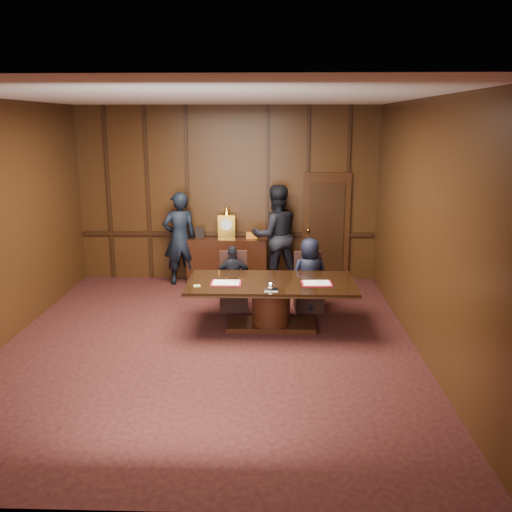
{
  "coord_description": "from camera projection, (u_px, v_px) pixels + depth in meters",
  "views": [
    {
      "loc": [
        0.91,
        -7.36,
        3.18
      ],
      "look_at": [
        0.65,
        1.2,
        1.05
      ],
      "focal_mm": 38.0,
      "sensor_mm": 36.0,
      "label": 1
    }
  ],
  "objects": [
    {
      "name": "sideboard",
      "position": [
        227.0,
        258.0,
        10.98
      ],
      "size": [
        1.6,
        0.45,
        1.54
      ],
      "color": "black",
      "rests_on": "ground"
    },
    {
      "name": "room",
      "position": [
        213.0,
        228.0,
        7.65
      ],
      "size": [
        7.0,
        7.04,
        3.5
      ],
      "color": "black",
      "rests_on": "ground"
    },
    {
      "name": "folder_right",
      "position": [
        317.0,
        283.0,
        8.3
      ],
      "size": [
        0.47,
        0.35,
        0.02
      ],
      "rotation": [
        0.0,
        0.0,
        0.04
      ],
      "color": "maroon",
      "rests_on": "conference_table"
    },
    {
      "name": "signatory_left",
      "position": [
        233.0,
        278.0,
        9.27
      ],
      "size": [
        0.7,
        0.37,
        1.14
      ],
      "primitive_type": "imported",
      "rotation": [
        0.0,
        0.0,
        3.29
      ],
      "color": "black",
      "rests_on": "ground"
    },
    {
      "name": "witness_right",
      "position": [
        276.0,
        235.0,
        10.67
      ],
      "size": [
        1.15,
        1.0,
        2.0
      ],
      "primitive_type": "imported",
      "rotation": [
        0.0,
        0.0,
        3.43
      ],
      "color": "black",
      "rests_on": "ground"
    },
    {
      "name": "chair_right",
      "position": [
        309.0,
        293.0,
        9.37
      ],
      "size": [
        0.51,
        0.51,
        0.99
      ],
      "rotation": [
        0.0,
        0.0,
        0.07
      ],
      "color": "black",
      "rests_on": "ground"
    },
    {
      "name": "inkstand",
      "position": [
        271.0,
        287.0,
        7.98
      ],
      "size": [
        0.2,
        0.14,
        0.12
      ],
      "color": "white",
      "rests_on": "conference_table"
    },
    {
      "name": "folder_left",
      "position": [
        226.0,
        283.0,
        8.32
      ],
      "size": [
        0.46,
        0.33,
        0.02
      ],
      "rotation": [
        0.0,
        0.0,
        0.01
      ],
      "color": "maroon",
      "rests_on": "conference_table"
    },
    {
      "name": "witness_left",
      "position": [
        180.0,
        238.0,
        10.74
      ],
      "size": [
        0.79,
        0.67,
        1.85
      ],
      "primitive_type": "imported",
      "rotation": [
        0.0,
        0.0,
        3.53
      ],
      "color": "black",
      "rests_on": "ground"
    },
    {
      "name": "notepad",
      "position": [
        197.0,
        286.0,
        8.17
      ],
      "size": [
        0.11,
        0.09,
        0.01
      ],
      "primitive_type": "cube",
      "rotation": [
        0.0,
        0.0,
        0.21
      ],
      "color": "#CFCB65",
      "rests_on": "conference_table"
    },
    {
      "name": "conference_table",
      "position": [
        271.0,
        297.0,
        8.49
      ],
      "size": [
        2.62,
        1.32,
        0.76
      ],
      "color": "black",
      "rests_on": "ground"
    },
    {
      "name": "chair_left",
      "position": [
        234.0,
        292.0,
        9.41
      ],
      "size": [
        0.52,
        0.52,
        0.99
      ],
      "rotation": [
        0.0,
        0.0,
        0.08
      ],
      "color": "black",
      "rests_on": "ground"
    },
    {
      "name": "signatory_right",
      "position": [
        309.0,
        275.0,
        9.21
      ],
      "size": [
        0.7,
        0.53,
        1.28
      ],
      "primitive_type": "imported",
      "rotation": [
        0.0,
        0.0,
        3.34
      ],
      "color": "black",
      "rests_on": "ground"
    }
  ]
}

